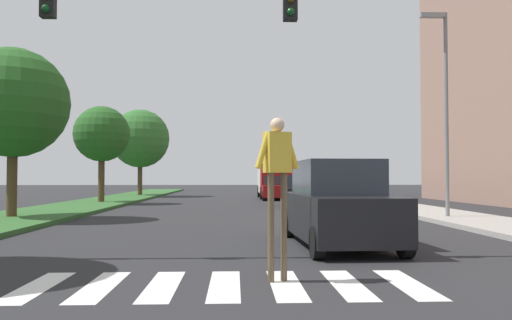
{
  "coord_description": "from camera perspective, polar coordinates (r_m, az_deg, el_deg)",
  "views": [
    {
      "loc": [
        0.15,
        -0.73,
        1.59
      ],
      "look_at": [
        1.0,
        20.27,
        2.27
      ],
      "focal_mm": 36.44,
      "sensor_mm": 36.0,
      "label": 1
    }
  ],
  "objects": [
    {
      "name": "ground_plane",
      "position": [
        30.77,
        -2.61,
        -4.8
      ],
      "size": [
        140.0,
        140.0,
        0.0
      ],
      "primitive_type": "plane",
      "color": "#262628"
    },
    {
      "name": "median_strip",
      "position": [
        29.84,
        -17.78,
        -4.67
      ],
      "size": [
        3.92,
        64.0,
        0.15
      ],
      "primitive_type": "cube",
      "color": "#2D5B28",
      "rests_on": "ground_plane"
    },
    {
      "name": "tree_distant",
      "position": [
        42.43,
        -12.59,
        2.3
      ],
      "size": [
        4.64,
        4.64,
        6.81
      ],
      "color": "#4C3823",
      "rests_on": "median_strip"
    },
    {
      "name": "street_lamp_right",
      "position": [
        20.43,
        19.91,
        6.73
      ],
      "size": [
        1.02,
        0.24,
        7.5
      ],
      "color": "slate",
      "rests_on": "sidewalk_right"
    },
    {
      "name": "truck_box_delivery",
      "position": [
        38.63,
        2.07,
        -1.78
      ],
      "size": [
        2.4,
        6.2,
        3.1
      ],
      "color": "maroon",
      "rests_on": "ground_plane"
    },
    {
      "name": "pedestrian_performer",
      "position": [
        7.91,
        2.35,
        -1.32
      ],
      "size": [
        0.72,
        0.37,
        2.49
      ],
      "color": "brown",
      "rests_on": "ground_plane"
    },
    {
      "name": "crosswalk",
      "position": [
        7.81,
        -3.46,
        -13.56
      ],
      "size": [
        5.85,
        2.2,
        0.01
      ],
      "color": "silver",
      "rests_on": "ground_plane"
    },
    {
      "name": "sedan_midblock",
      "position": [
        27.91,
        4.94,
        -3.5
      ],
      "size": [
        1.95,
        4.54,
        1.67
      ],
      "color": "black",
      "rests_on": "ground_plane"
    },
    {
      "name": "tree_far",
      "position": [
        31.45,
        -16.57,
        2.72
      ],
      "size": [
        3.23,
        3.23,
        5.54
      ],
      "color": "#4C3823",
      "rests_on": "median_strip"
    },
    {
      "name": "sedan_distant",
      "position": [
        35.86,
        2.1,
        -3.16
      ],
      "size": [
        1.94,
        4.31,
        1.64
      ],
      "color": "maroon",
      "rests_on": "ground_plane"
    },
    {
      "name": "suv_crossing",
      "position": [
        12.14,
        8.97,
        -4.93
      ],
      "size": [
        2.14,
        4.67,
        1.97
      ],
      "color": "black",
      "rests_on": "ground_plane"
    },
    {
      "name": "traffic_light_gantry",
      "position": [
        11.2,
        -22.11,
        12.59
      ],
      "size": [
        8.75,
        0.3,
        6.0
      ],
      "color": "gold",
      "rests_on": "median_strip"
    },
    {
      "name": "sidewalk_right",
      "position": [
        29.94,
        13.75,
        -4.69
      ],
      "size": [
        3.0,
        64.0,
        0.15
      ],
      "primitive_type": "cube",
      "color": "#9E9991",
      "rests_on": "ground_plane"
    },
    {
      "name": "tree_mid",
      "position": [
        21.07,
        -25.11,
        5.68
      ],
      "size": [
        4.02,
        4.02,
        6.16
      ],
      "color": "#4C3823",
      "rests_on": "median_strip"
    }
  ]
}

